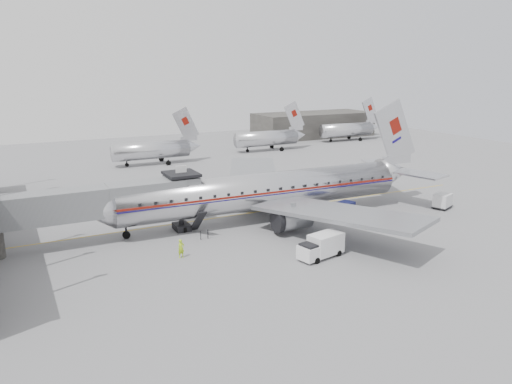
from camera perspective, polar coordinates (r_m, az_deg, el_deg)
ground at (r=56.06m, az=1.79°, el=-4.01°), size 160.00×160.00×0.00m
hangar at (r=128.76m, az=6.55°, el=7.67°), size 30.00×12.00×6.00m
apron_line at (r=62.46m, az=1.55°, el=-2.08°), size 60.00×0.15×0.01m
jet_bridge at (r=52.80m, az=-16.24°, el=-1.01°), size 21.00×6.20×7.10m
distant_aircraft_near at (r=92.97m, az=-11.80°, el=4.77°), size 16.39×3.20×10.26m
distant_aircraft_mid at (r=106.25m, az=1.30°, el=6.23°), size 16.39×3.20×10.26m
distant_aircraft_far at (r=122.55m, az=10.40°, el=7.07°), size 16.39×3.20×10.26m
airliner at (r=58.28m, az=1.65°, el=0.20°), size 42.93×39.76×13.57m
service_van at (r=47.39m, az=7.47°, el=-6.12°), size 4.99×2.77×2.22m
baggage_cart_navy at (r=60.66m, az=10.13°, el=-1.89°), size 2.64×2.31×1.75m
baggage_cart_white at (r=67.17m, az=20.52°, el=-0.94°), size 2.91×2.60×1.89m
ramp_worker at (r=47.57m, az=-8.55°, el=-6.41°), size 0.73×0.55×1.79m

